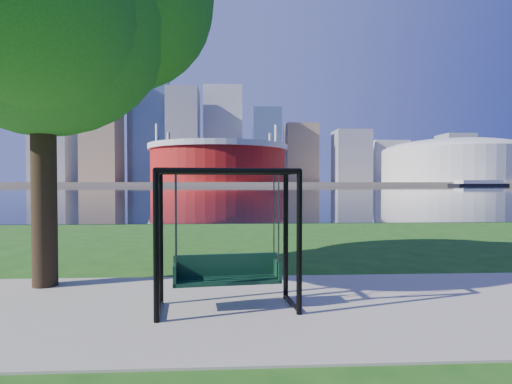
{
  "coord_description": "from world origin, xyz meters",
  "views": [
    {
      "loc": [
        -0.18,
        -6.61,
        1.95
      ],
      "look_at": [
        0.17,
        0.0,
        1.79
      ],
      "focal_mm": 28.0,
      "sensor_mm": 36.0,
      "label": 1
    }
  ],
  "objects": [
    {
      "name": "ground",
      "position": [
        0.0,
        0.0,
        0.0
      ],
      "size": [
        900.0,
        900.0,
        0.0
      ],
      "primitive_type": "plane",
      "color": "#1E5114",
      "rests_on": "ground"
    },
    {
      "name": "path",
      "position": [
        0.0,
        -0.5,
        0.01
      ],
      "size": [
        120.0,
        4.0,
        0.03
      ],
      "primitive_type": "cube",
      "color": "#9E937F",
      "rests_on": "ground"
    },
    {
      "name": "river",
      "position": [
        0.0,
        102.0,
        0.01
      ],
      "size": [
        900.0,
        180.0,
        0.02
      ],
      "primitive_type": "cube",
      "color": "black",
      "rests_on": "ground"
    },
    {
      "name": "far_bank",
      "position": [
        0.0,
        306.0,
        1.0
      ],
      "size": [
        900.0,
        228.0,
        2.0
      ],
      "primitive_type": "cube",
      "color": "#937F60",
      "rests_on": "ground"
    },
    {
      "name": "stadium",
      "position": [
        -10.0,
        235.0,
        14.23
      ],
      "size": [
        83.0,
        83.0,
        32.0
      ],
      "color": "maroon",
      "rests_on": "far_bank"
    },
    {
      "name": "arena",
      "position": [
        135.0,
        235.0,
        15.87
      ],
      "size": [
        84.0,
        84.0,
        26.56
      ],
      "color": "beige",
      "rests_on": "far_bank"
    },
    {
      "name": "skyline",
      "position": [
        -4.27,
        319.39,
        35.89
      ],
      "size": [
        392.0,
        66.0,
        96.5
      ],
      "color": "gray",
      "rests_on": "far_bank"
    },
    {
      "name": "swing",
      "position": [
        -0.3,
        -0.57,
        1.04
      ],
      "size": [
        2.19,
        1.14,
        2.15
      ],
      "rotation": [
        0.0,
        0.0,
        0.11
      ],
      "color": "black",
      "rests_on": "ground"
    },
    {
      "name": "barge",
      "position": [
        120.88,
        185.36,
        1.35
      ],
      "size": [
        30.75,
        13.65,
        2.98
      ],
      "rotation": [
        0.0,
        0.0,
        0.2
      ],
      "color": "black",
      "rests_on": "river"
    }
  ]
}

